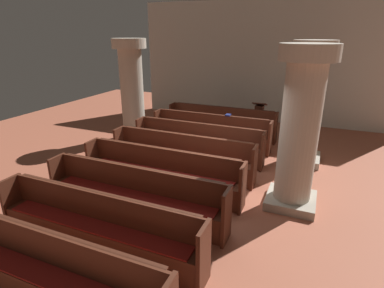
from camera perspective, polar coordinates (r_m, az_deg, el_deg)
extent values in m
plane|color=#AD5B42|center=(7.26, 3.42, -7.52)|extent=(19.20, 19.20, 0.00)
cube|color=beige|center=(12.39, 13.47, 14.45)|extent=(10.00, 0.16, 4.50)
cube|color=#562819|center=(10.41, 5.39, 3.91)|extent=(3.56, 0.38, 0.05)
cube|color=#562819|center=(10.50, 5.72, 5.56)|extent=(3.56, 0.04, 0.49)
cube|color=#492215|center=(10.48, 5.84, 6.87)|extent=(3.42, 0.06, 0.02)
cube|color=#4E2416|center=(11.06, -3.60, 5.06)|extent=(0.06, 0.44, 0.99)
cube|color=#4E2416|center=(10.04, 15.28, 2.80)|extent=(0.06, 0.44, 0.99)
cube|color=#522618|center=(10.32, 5.05, 2.40)|extent=(3.56, 0.03, 0.43)
cube|color=maroon|center=(10.38, 5.36, 4.07)|extent=(3.28, 0.32, 0.02)
cube|color=#562819|center=(9.45, 3.41, 2.26)|extent=(3.56, 0.38, 0.05)
cube|color=#562819|center=(9.52, 3.78, 4.09)|extent=(3.56, 0.04, 0.49)
cube|color=#492215|center=(9.50, 3.91, 5.54)|extent=(3.42, 0.06, 0.02)
cube|color=#4E2416|center=(10.16, -6.27, 3.60)|extent=(0.06, 0.44, 0.99)
cube|color=#4E2416|center=(9.03, 14.29, 0.96)|extent=(0.06, 0.44, 0.99)
cube|color=#522618|center=(9.37, 3.02, 0.58)|extent=(3.56, 0.03, 0.43)
cube|color=maroon|center=(9.42, 3.37, 2.43)|extent=(3.28, 0.32, 0.02)
cube|color=#562819|center=(8.50, 0.99, 0.23)|extent=(3.56, 0.38, 0.05)
cube|color=#562819|center=(8.56, 1.42, 2.28)|extent=(3.56, 0.04, 0.49)
cube|color=#492215|center=(8.53, 1.55, 3.89)|extent=(3.42, 0.06, 0.02)
cube|color=#4E2416|center=(9.28, -9.43, 1.85)|extent=(0.06, 0.44, 0.99)
cube|color=#4E2416|center=(8.04, 13.05, -1.33)|extent=(0.06, 0.44, 0.99)
cube|color=#522618|center=(8.43, 0.54, -1.65)|extent=(3.56, 0.03, 0.43)
cube|color=maroon|center=(8.47, 0.94, 0.41)|extent=(3.28, 0.32, 0.02)
cube|color=#562819|center=(7.59, -2.02, -2.29)|extent=(3.56, 0.38, 0.05)
cube|color=#562819|center=(7.63, -1.52, 0.02)|extent=(3.56, 0.05, 0.49)
cube|color=#492215|center=(7.60, -1.38, 1.82)|extent=(3.42, 0.06, 0.02)
cube|color=#4E2416|center=(8.46, -13.22, -0.26)|extent=(0.06, 0.44, 0.99)
cube|color=#4E2416|center=(7.07, 11.46, -4.25)|extent=(0.06, 0.44, 0.99)
cube|color=#522618|center=(7.54, -2.56, -4.42)|extent=(3.56, 0.03, 0.43)
cube|color=maroon|center=(7.56, -2.08, -2.10)|extent=(3.28, 0.32, 0.02)
cube|color=#562819|center=(6.72, -5.84, -5.47)|extent=(3.56, 0.38, 0.05)
cube|color=#562819|center=(6.75, -5.25, -2.85)|extent=(3.56, 0.04, 0.49)
cube|color=#492215|center=(6.70, -5.12, -0.83)|extent=(3.42, 0.06, 0.02)
cube|color=#4E2416|center=(7.69, -17.81, -2.81)|extent=(0.06, 0.44, 0.99)
cube|color=#4E2416|center=(6.13, 9.35, -8.08)|extent=(0.06, 0.44, 0.99)
cube|color=#522618|center=(6.70, -6.49, -7.89)|extent=(3.56, 0.03, 0.43)
cube|color=maroon|center=(6.69, -5.93, -5.27)|extent=(3.28, 0.32, 0.02)
cube|color=#562819|center=(5.92, -10.81, -9.52)|extent=(3.56, 0.38, 0.05)
cube|color=#562819|center=(5.92, -10.09, -6.53)|extent=(3.56, 0.04, 0.49)
cube|color=#492215|center=(5.85, -9.98, -4.26)|extent=(3.42, 0.06, 0.02)
cube|color=#4E2416|center=(7.00, -23.38, -5.86)|extent=(0.06, 0.44, 0.99)
cube|color=#4E2416|center=(5.24, 6.44, -13.24)|extent=(0.06, 0.44, 0.99)
cube|color=#522618|center=(5.92, -11.60, -12.25)|extent=(3.56, 0.03, 0.43)
cube|color=maroon|center=(5.89, -10.94, -9.31)|extent=(3.28, 0.32, 0.02)
cube|color=#562819|center=(5.22, -17.40, -14.62)|extent=(3.56, 0.38, 0.05)
cube|color=#562819|center=(5.18, -16.53, -11.26)|extent=(3.56, 0.04, 0.49)
cube|color=#492215|center=(5.09, -16.46, -8.73)|extent=(3.42, 0.06, 0.02)
cube|color=#4E2416|center=(6.41, -30.15, -9.45)|extent=(0.06, 0.44, 0.99)
cube|color=#4E2416|center=(4.43, 2.18, -20.33)|extent=(0.06, 0.44, 0.99)
cube|color=#522618|center=(5.25, -18.39, -17.68)|extent=(3.56, 0.03, 0.43)
cube|color=maroon|center=(5.19, -17.59, -14.41)|extent=(3.28, 0.32, 0.02)
cube|color=#562819|center=(4.65, -26.28, -20.85)|extent=(3.56, 0.38, 0.05)
cube|color=#562819|center=(4.57, -25.21, -17.18)|extent=(3.56, 0.04, 0.49)
cube|color=#492215|center=(4.46, -25.22, -14.43)|extent=(3.42, 0.06, 0.02)
cube|color=maroon|center=(4.62, -26.54, -20.64)|extent=(3.28, 0.32, 0.02)
cube|color=#B6AD9A|center=(9.00, 19.50, -2.42)|extent=(0.98, 0.98, 0.18)
cylinder|color=beige|center=(8.58, 20.62, 6.51)|extent=(0.73, 0.73, 2.70)
cylinder|color=beige|center=(8.39, 21.91, 16.50)|extent=(1.06, 1.06, 0.30)
cube|color=#B6AD9A|center=(10.57, -10.55, 1.74)|extent=(0.98, 0.98, 0.18)
cylinder|color=beige|center=(10.22, -11.07, 9.43)|extent=(0.73, 0.73, 2.70)
cylinder|color=beige|center=(10.05, -11.66, 17.86)|extent=(1.06, 1.06, 0.30)
cube|color=#B6AD9A|center=(6.76, 17.84, -9.92)|extent=(0.97, 0.97, 0.18)
cylinder|color=beige|center=(6.19, 19.25, 1.75)|extent=(0.72, 0.72, 2.70)
cylinder|color=beige|center=(5.92, 20.97, 15.65)|extent=(1.05, 1.05, 0.30)
cube|color=#411E13|center=(11.24, 12.10, 2.43)|extent=(0.45, 0.45, 0.06)
cube|color=#4C2316|center=(11.12, 12.26, 4.61)|extent=(0.28, 0.28, 0.95)
cube|color=#502518|center=(10.99, 12.47, 7.30)|extent=(0.48, 0.35, 0.15)
cube|color=navy|center=(9.35, 6.73, 5.39)|extent=(0.14, 0.20, 0.04)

